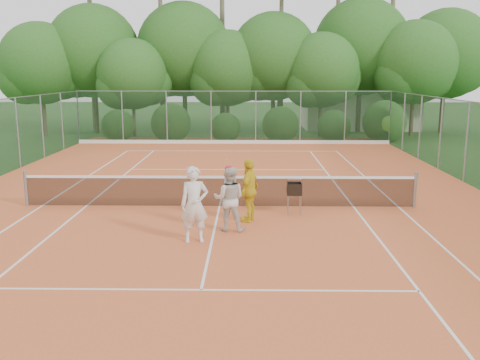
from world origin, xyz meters
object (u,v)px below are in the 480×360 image
player_yellow (249,190)px  player_center_grp (229,199)px  player_white (194,204)px  ball_hopper (294,189)px

player_yellow → player_center_grp: bearing=-8.6°
player_center_grp → player_yellow: player_yellow is taller
player_white → player_yellow: (1.32, 1.84, -0.05)m
player_white → ball_hopper: bearing=33.8°
player_center_grp → player_yellow: size_ratio=0.99×
player_yellow → ball_hopper: 1.51m
player_white → ball_hopper: player_white is taller
player_center_grp → ball_hopper: player_center_grp is taller
player_white → ball_hopper: 3.70m
player_center_grp → player_yellow: (0.52, 0.90, 0.02)m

